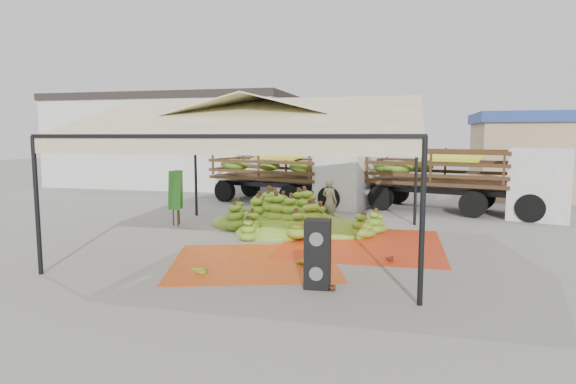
% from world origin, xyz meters
% --- Properties ---
extents(ground, '(90.00, 90.00, 0.00)m').
position_xyz_m(ground, '(0.00, 0.00, 0.00)').
color(ground, slate).
rests_on(ground, ground).
extents(canopy_tent, '(8.10, 8.10, 4.00)m').
position_xyz_m(canopy_tent, '(0.00, 0.00, 3.30)').
color(canopy_tent, black).
rests_on(canopy_tent, ground).
extents(building_white, '(14.30, 6.30, 5.40)m').
position_xyz_m(building_white, '(-10.00, 14.00, 2.71)').
color(building_white, silver).
rests_on(building_white, ground).
extents(building_tan, '(6.30, 5.30, 4.10)m').
position_xyz_m(building_tan, '(10.00, 13.00, 2.07)').
color(building_tan, tan).
rests_on(building_tan, ground).
extents(tarp_left, '(4.79, 4.67, 0.01)m').
position_xyz_m(tarp_left, '(0.22, -1.90, 0.01)').
color(tarp_left, '#C64E12').
rests_on(tarp_left, ground).
extents(tarp_right, '(4.44, 4.65, 0.01)m').
position_xyz_m(tarp_right, '(2.53, 0.69, 0.01)').
color(tarp_right, red).
rests_on(tarp_right, ground).
extents(banana_heap, '(6.64, 5.83, 1.25)m').
position_xyz_m(banana_heap, '(0.18, 2.31, 0.62)').
color(banana_heap, '#53811A').
rests_on(banana_heap, ground).
extents(hand_yellow_a, '(0.54, 0.48, 0.21)m').
position_xyz_m(hand_yellow_a, '(1.86, -1.98, 0.10)').
color(hand_yellow_a, gold).
rests_on(hand_yellow_a, ground).
extents(hand_yellow_b, '(0.63, 0.61, 0.22)m').
position_xyz_m(hand_yellow_b, '(1.33, -2.00, 0.11)').
color(hand_yellow_b, gold).
rests_on(hand_yellow_b, ground).
extents(hand_red_a, '(0.50, 0.43, 0.20)m').
position_xyz_m(hand_red_a, '(3.28, -1.05, 0.10)').
color(hand_red_a, '#5E1C15').
rests_on(hand_red_a, ground).
extents(hand_red_b, '(0.49, 0.45, 0.18)m').
position_xyz_m(hand_red_b, '(2.28, -3.63, 0.09)').
color(hand_red_b, '#5D1A15').
rests_on(hand_red_b, ground).
extents(hand_green, '(0.62, 0.61, 0.22)m').
position_xyz_m(hand_green, '(-0.68, -3.06, 0.11)').
color(hand_green, '#4B7217').
rests_on(hand_green, ground).
extents(hanging_bunches, '(1.74, 0.24, 0.20)m').
position_xyz_m(hanging_bunches, '(-0.58, 0.56, 2.62)').
color(hanging_bunches, '#517C19').
rests_on(hanging_bunches, ground).
extents(speaker_stack, '(0.52, 0.46, 1.37)m').
position_xyz_m(speaker_stack, '(2.04, -3.46, 0.68)').
color(speaker_stack, black).
rests_on(speaker_stack, ground).
extents(banana_leaves, '(0.96, 1.36, 3.70)m').
position_xyz_m(banana_leaves, '(-3.70, 2.16, 0.00)').
color(banana_leaves, '#217820').
rests_on(banana_leaves, ground).
extents(vendor, '(0.67, 0.58, 1.56)m').
position_xyz_m(vendor, '(1.17, 3.44, 0.78)').
color(vendor, gray).
rests_on(vendor, ground).
extents(truck_left, '(7.58, 4.21, 2.47)m').
position_xyz_m(truck_left, '(-1.09, 8.17, 1.52)').
color(truck_left, '#4F321A').
rests_on(truck_left, ground).
extents(truck_right, '(7.84, 4.47, 2.55)m').
position_xyz_m(truck_right, '(6.12, 7.20, 1.57)').
color(truck_right, '#442F16').
rests_on(truck_right, ground).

